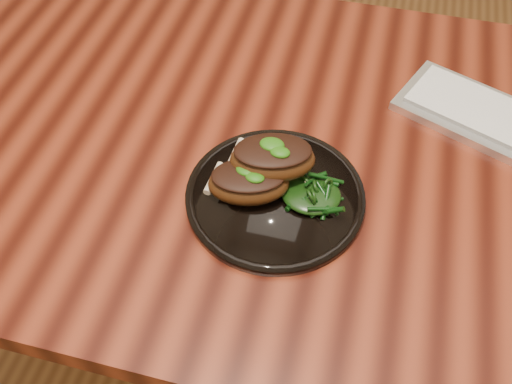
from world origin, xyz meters
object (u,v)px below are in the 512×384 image
Objects in this scene: lamb_chop_front at (248,182)px; greens_heap at (311,192)px; desk at (330,185)px; plate at (275,196)px.

greens_heap is at bearing 8.86° from lamb_chop_front.
plate is at bearing -120.58° from desk.
lamb_chop_front is at bearing -171.14° from greens_heap.
lamb_chop_front reaches higher than greens_heap.
desk is 0.20m from lamb_chop_front.
plate is (-0.07, -0.12, 0.09)m from desk.
desk is 12.62× the size of lamb_chop_front.
lamb_chop_front is 1.52× the size of greens_heap.
plate is 0.05m from greens_heap.
greens_heap is (0.09, 0.01, -0.01)m from lamb_chop_front.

